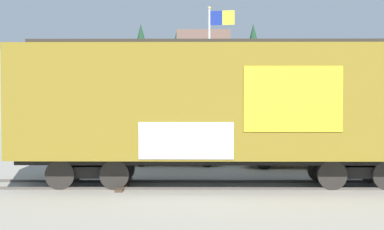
% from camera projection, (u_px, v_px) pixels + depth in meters
% --- Properties ---
extents(ground_plane, '(260.00, 260.00, 0.00)m').
position_uv_depth(ground_plane, '(242.00, 186.00, 16.45)').
color(ground_plane, gray).
extents(track, '(59.94, 6.26, 0.08)m').
position_uv_depth(track, '(195.00, 185.00, 16.52)').
color(track, '#4C4742').
rests_on(track, ground_plane).
extents(freight_car, '(13.44, 3.86, 4.74)m').
position_uv_depth(freight_car, '(222.00, 104.00, 16.42)').
color(freight_car, olive).
rests_on(freight_car, ground_plane).
extents(flagpole, '(1.54, 0.27, 8.15)m').
position_uv_depth(flagpole, '(214.00, 57.00, 29.24)').
color(flagpole, silver).
rests_on(flagpole, ground_plane).
extents(hillside, '(142.42, 35.56, 13.22)m').
position_uv_depth(hillside, '(238.00, 88.00, 77.68)').
color(hillside, gray).
rests_on(hillside, ground_plane).
extents(parked_car_white, '(4.11, 1.99, 1.68)m').
position_uv_depth(parked_car_white, '(175.00, 144.00, 22.04)').
color(parked_car_white, silver).
rests_on(parked_car_white, ground_plane).
extents(parked_car_tan, '(4.80, 2.01, 1.69)m').
position_uv_depth(parked_car_tan, '(299.00, 147.00, 21.15)').
color(parked_car_tan, '#9E8966').
rests_on(parked_car_tan, ground_plane).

